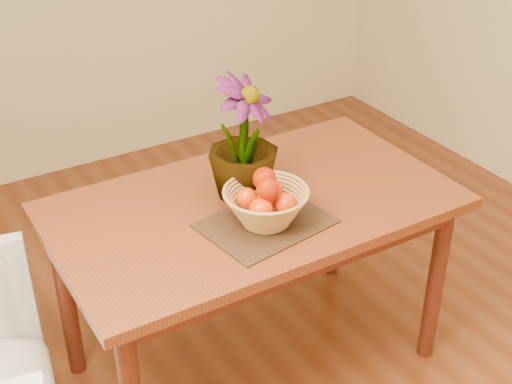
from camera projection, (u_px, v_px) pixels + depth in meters
table at (253, 222)px, 2.52m from camera, size 1.40×0.80×0.75m
placemat at (266, 223)px, 2.35m from camera, size 0.44×0.36×0.01m
wicker_basket at (266, 208)px, 2.32m from camera, size 0.28×0.28×0.12m
orange_pile at (266, 192)px, 2.29m from camera, size 0.17×0.17×0.14m
potted_plant at (243, 140)px, 2.40m from camera, size 0.34×0.34×0.44m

